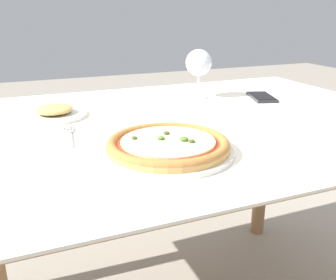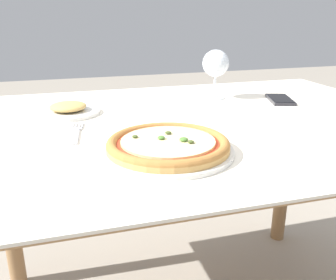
{
  "view_description": "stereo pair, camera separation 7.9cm",
  "coord_description": "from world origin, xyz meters",
  "px_view_note": "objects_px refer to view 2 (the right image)",
  "views": [
    {
      "loc": [
        -0.42,
        -0.91,
        1.01
      ],
      "look_at": [
        -0.14,
        -0.22,
        0.75
      ],
      "focal_mm": 40.0,
      "sensor_mm": 36.0,
      "label": 1
    },
    {
      "loc": [
        -0.35,
        -0.94,
        1.01
      ],
      "look_at": [
        -0.14,
        -0.22,
        0.75
      ],
      "focal_mm": 40.0,
      "sensor_mm": 36.0,
      "label": 2
    }
  ],
  "objects_px": {
    "fork": "(76,132)",
    "cell_phone": "(280,99)",
    "dining_table": "(192,148)",
    "pizza_plate": "(168,146)",
    "side_plate": "(68,110)",
    "wine_glass_far_left": "(216,64)"
  },
  "relations": [
    {
      "from": "dining_table",
      "to": "side_plate",
      "type": "distance_m",
      "value": 0.38
    },
    {
      "from": "cell_phone",
      "to": "side_plate",
      "type": "xyz_separation_m",
      "value": [
        -0.69,
        0.03,
        0.01
      ]
    },
    {
      "from": "wine_glass_far_left",
      "to": "side_plate",
      "type": "relative_size",
      "value": 0.91
    },
    {
      "from": "dining_table",
      "to": "pizza_plate",
      "type": "relative_size",
      "value": 4.83
    },
    {
      "from": "dining_table",
      "to": "pizza_plate",
      "type": "xyz_separation_m",
      "value": [
        -0.14,
        -0.22,
        0.1
      ]
    },
    {
      "from": "cell_phone",
      "to": "side_plate",
      "type": "relative_size",
      "value": 0.87
    },
    {
      "from": "fork",
      "to": "side_plate",
      "type": "relative_size",
      "value": 0.93
    },
    {
      "from": "wine_glass_far_left",
      "to": "pizza_plate",
      "type": "bearing_deg",
      "value": -123.34
    },
    {
      "from": "dining_table",
      "to": "side_plate",
      "type": "bearing_deg",
      "value": 153.4
    },
    {
      "from": "wine_glass_far_left",
      "to": "cell_phone",
      "type": "relative_size",
      "value": 1.04
    },
    {
      "from": "wine_glass_far_left",
      "to": "cell_phone",
      "type": "distance_m",
      "value": 0.25
    },
    {
      "from": "fork",
      "to": "side_plate",
      "type": "bearing_deg",
      "value": 93.52
    },
    {
      "from": "wine_glass_far_left",
      "to": "dining_table",
      "type": "bearing_deg",
      "value": -124.8
    },
    {
      "from": "side_plate",
      "to": "dining_table",
      "type": "bearing_deg",
      "value": -26.6
    },
    {
      "from": "pizza_plate",
      "to": "fork",
      "type": "bearing_deg",
      "value": 132.49
    },
    {
      "from": "dining_table",
      "to": "fork",
      "type": "relative_size",
      "value": 7.99
    },
    {
      "from": "fork",
      "to": "cell_phone",
      "type": "relative_size",
      "value": 1.07
    },
    {
      "from": "wine_glass_far_left",
      "to": "side_plate",
      "type": "xyz_separation_m",
      "value": [
        -0.49,
        -0.07,
        -0.1
      ]
    },
    {
      "from": "cell_phone",
      "to": "wine_glass_far_left",
      "type": "bearing_deg",
      "value": 153.36
    },
    {
      "from": "pizza_plate",
      "to": "wine_glass_far_left",
      "type": "distance_m",
      "value": 0.55
    },
    {
      "from": "dining_table",
      "to": "fork",
      "type": "distance_m",
      "value": 0.33
    },
    {
      "from": "wine_glass_far_left",
      "to": "cell_phone",
      "type": "xyz_separation_m",
      "value": [
        0.2,
        -0.1,
        -0.11
      ]
    }
  ]
}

